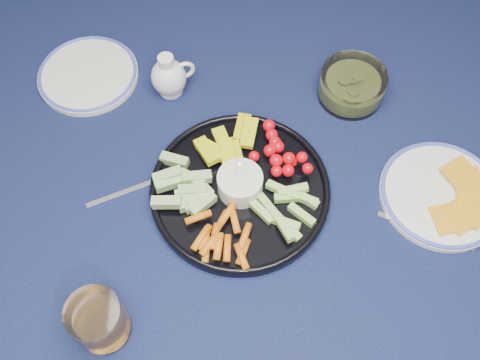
{
  "coord_description": "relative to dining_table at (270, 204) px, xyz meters",
  "views": [
    {
      "loc": [
        -0.09,
        -0.49,
        1.63
      ],
      "look_at": [
        -0.06,
        -0.02,
        0.8
      ],
      "focal_mm": 40.0,
      "sensor_mm": 36.0,
      "label": 1
    }
  ],
  "objects": [
    {
      "name": "fork_left",
      "position": [
        -0.26,
        0.0,
        0.09
      ],
      "size": [
        0.16,
        0.07,
        0.0
      ],
      "color": "silver",
      "rests_on": "dining_table"
    },
    {
      "name": "dining_table",
      "position": [
        0.0,
        0.0,
        0.0
      ],
      "size": [
        1.67,
        1.07,
        0.75
      ],
      "color": "#462917",
      "rests_on": "ground"
    },
    {
      "name": "side_plate_extra",
      "position": [
        -0.37,
        0.28,
        0.1
      ],
      "size": [
        0.21,
        0.21,
        0.02
      ],
      "color": "white",
      "rests_on": "dining_table"
    },
    {
      "name": "pickle_bowl",
      "position": [
        0.18,
        0.2,
        0.12
      ],
      "size": [
        0.13,
        0.13,
        0.06
      ],
      "color": "white",
      "rests_on": "dining_table"
    },
    {
      "name": "fork_right",
      "position": [
        0.28,
        -0.12,
        0.09
      ],
      "size": [
        0.17,
        0.09,
        0.0
      ],
      "color": "silver",
      "rests_on": "dining_table"
    },
    {
      "name": "cheese_plate",
      "position": [
        0.31,
        -0.05,
        0.1
      ],
      "size": [
        0.23,
        0.23,
        0.03
      ],
      "color": "white",
      "rests_on": "dining_table"
    },
    {
      "name": "juice_tumbler",
      "position": [
        -0.29,
        -0.26,
        0.13
      ],
      "size": [
        0.09,
        0.09,
        0.1
      ],
      "color": "white",
      "rests_on": "dining_table"
    },
    {
      "name": "crudite_platter",
      "position": [
        -0.06,
        -0.02,
        0.11
      ],
      "size": [
        0.33,
        0.33,
        0.11
      ],
      "color": "black",
      "rests_on": "dining_table"
    },
    {
      "name": "creamer_pitcher",
      "position": [
        -0.19,
        0.23,
        0.13
      ],
      "size": [
        0.09,
        0.07,
        0.1
      ],
      "color": "white",
      "rests_on": "dining_table"
    }
  ]
}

